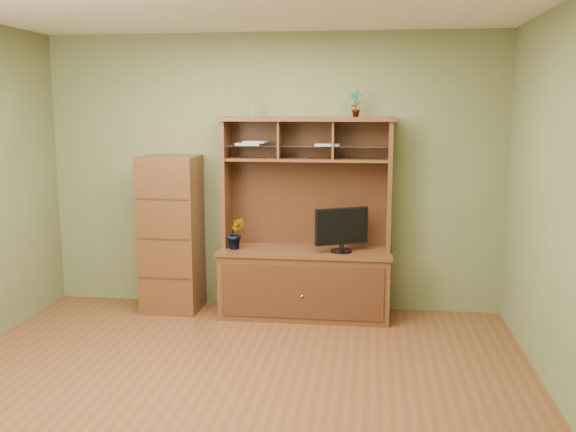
# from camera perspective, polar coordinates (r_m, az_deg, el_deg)

# --- Properties ---
(room) EXTENTS (4.54, 4.04, 2.74)m
(room) POSITION_cam_1_polar(r_m,az_deg,el_deg) (4.39, -5.44, 1.26)
(room) COLOR brown
(room) RESTS_ON ground
(media_hutch) EXTENTS (1.66, 0.61, 1.90)m
(media_hutch) POSITION_cam_1_polar(r_m,az_deg,el_deg) (6.17, 1.56, -4.11)
(media_hutch) COLOR #472914
(media_hutch) RESTS_ON room
(monitor) EXTENTS (0.48, 0.28, 0.42)m
(monitor) POSITION_cam_1_polar(r_m,az_deg,el_deg) (5.99, 4.80, -1.16)
(monitor) COLOR black
(monitor) RESTS_ON media_hutch
(orchid_plant) EXTENTS (0.19, 0.16, 0.30)m
(orchid_plant) POSITION_cam_1_polar(r_m,az_deg,el_deg) (6.13, -4.66, -1.56)
(orchid_plant) COLOR #365D20
(orchid_plant) RESTS_ON media_hutch
(top_plant) EXTENTS (0.15, 0.12, 0.25)m
(top_plant) POSITION_cam_1_polar(r_m,az_deg,el_deg) (6.04, 6.01, 9.92)
(top_plant) COLOR #3C6F27
(top_plant) RESTS_ON media_hutch
(reed_diffuser) EXTENTS (0.05, 0.05, 0.26)m
(reed_diffuser) POSITION_cam_1_polar(r_m,az_deg,el_deg) (6.15, -3.24, 9.75)
(reed_diffuser) COLOR silver
(reed_diffuser) RESTS_ON media_hutch
(magazines) EXTENTS (0.99, 0.20, 0.04)m
(magazines) POSITION_cam_1_polar(r_m,az_deg,el_deg) (6.12, -1.03, 6.46)
(magazines) COLOR silver
(magazines) RESTS_ON media_hutch
(side_cabinet) EXTENTS (0.55, 0.50, 1.53)m
(side_cabinet) POSITION_cam_1_polar(r_m,az_deg,el_deg) (6.39, -10.33, -1.57)
(side_cabinet) COLOR #472914
(side_cabinet) RESTS_ON room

